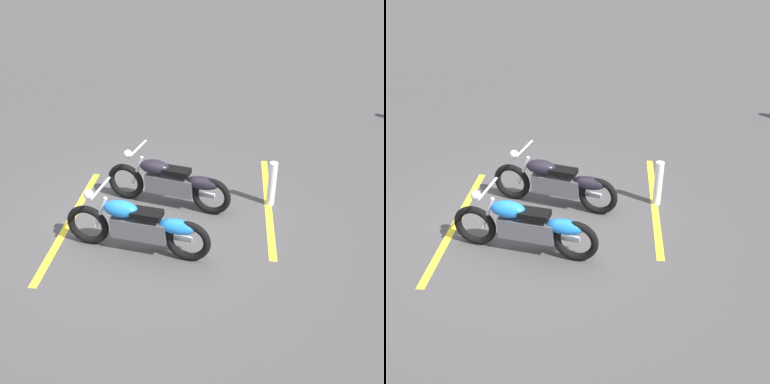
{
  "view_description": "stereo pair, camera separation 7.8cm",
  "coord_description": "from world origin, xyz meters",
  "views": [
    {
      "loc": [
        0.82,
        -6.01,
        4.27
      ],
      "look_at": [
        0.81,
        0.0,
        0.65
      ],
      "focal_mm": 42.41,
      "sensor_mm": 36.0,
      "label": 1
    },
    {
      "loc": [
        0.74,
        -6.01,
        4.27
      ],
      "look_at": [
        0.81,
        0.0,
        0.65
      ],
      "focal_mm": 42.41,
      "sensor_mm": 36.0,
      "label": 2
    }
  ],
  "objects": [
    {
      "name": "ground_plane",
      "position": [
        0.0,
        0.0,
        0.0
      ],
      "size": [
        60.0,
        60.0,
        0.0
      ],
      "primitive_type": "plane",
      "color": "#474444"
    },
    {
      "name": "motorcycle_bright_foreground",
      "position": [
        0.07,
        -0.65,
        0.46
      ],
      "size": [
        2.18,
        0.78,
        1.04
      ],
      "rotation": [
        0.0,
        0.0,
        2.88
      ],
      "color": "black",
      "rests_on": "ground"
    },
    {
      "name": "motorcycle_dark_foreground",
      "position": [
        0.46,
        0.62,
        0.46
      ],
      "size": [
        2.15,
        0.87,
        1.04
      ],
      "rotation": [
        0.0,
        0.0,
        2.82
      ],
      "color": "black",
      "rests_on": "ground"
    },
    {
      "name": "bollard_post",
      "position": [
        2.18,
        0.67,
        0.4
      ],
      "size": [
        0.14,
        0.14,
        0.81
      ],
      "primitive_type": "cylinder",
      "color": "white",
      "rests_on": "ground"
    },
    {
      "name": "parking_stripe_near",
      "position": [
        -1.19,
        0.15,
        0.0
      ],
      "size": [
        0.42,
        3.2,
        0.01
      ],
      "primitive_type": "cube",
      "rotation": [
        0.0,
        0.0,
        1.48
      ],
      "color": "yellow",
      "rests_on": "ground"
    },
    {
      "name": "parking_stripe_mid",
      "position": [
        2.16,
        0.71,
        0.0
      ],
      "size": [
        0.42,
        3.2,
        0.01
      ],
      "primitive_type": "cube",
      "rotation": [
        0.0,
        0.0,
        1.48
      ],
      "color": "yellow",
      "rests_on": "ground"
    }
  ]
}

